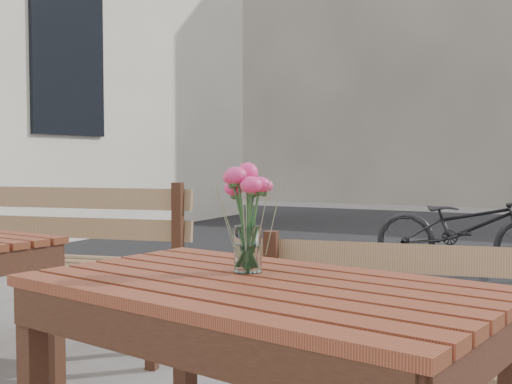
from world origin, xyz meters
TOP-DOWN VIEW (x-y plane):
  - main_table at (-0.18, -0.00)m, footprint 1.27×0.88m
  - main_bench at (0.15, 0.64)m, footprint 1.31×0.60m
  - main_vase at (-0.27, 0.11)m, footprint 0.16×0.16m
  - second_bench at (-2.02, 1.21)m, footprint 1.53×0.72m
  - bicycle at (-0.38, 4.48)m, footprint 1.57×0.61m

SIDE VIEW (x-z plane):
  - bicycle at x=-0.38m, z-range 0.00..0.81m
  - main_bench at x=0.15m, z-range 0.08..0.87m
  - second_bench at x=-2.02m, z-range 0.10..1.01m
  - main_table at x=-0.18m, z-range 0.24..0.96m
  - main_vase at x=-0.27m, z-range 0.75..1.05m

